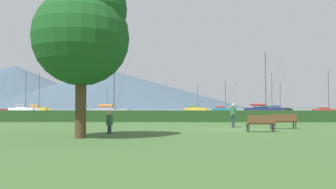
{
  "coord_description": "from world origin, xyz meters",
  "views": [
    {
      "loc": [
        -3.9,
        -21.54,
        1.42
      ],
      "look_at": [
        -5.27,
        53.51,
        4.1
      ],
      "focal_mm": 36.79,
      "sensor_mm": 36.0,
      "label": 1
    }
  ],
  "objects_px": {
    "sailboat_slip_7": "(24,109)",
    "person_seated_viewer": "(109,121)",
    "sailboat_slip_6": "(224,110)",
    "sailboat_slip_2": "(196,109)",
    "sailboat_slip_3": "(279,109)",
    "sailboat_slip_12": "(106,109)",
    "park_bench_under_tree": "(284,121)",
    "sailboat_slip_10": "(38,109)",
    "sailboat_slip_4": "(111,111)",
    "sailboat_slip_0": "(263,110)",
    "park_tree": "(84,32)",
    "sailboat_slip_8": "(270,110)",
    "park_bench_near_path": "(261,122)",
    "person_standing_walker": "(233,113)",
    "sailboat_slip_1": "(327,111)"
  },
  "relations": [
    {
      "from": "sailboat_slip_7",
      "to": "person_seated_viewer",
      "type": "xyz_separation_m",
      "value": [
        36.01,
        -71.33,
        -0.03
      ]
    },
    {
      "from": "sailboat_slip_6",
      "to": "person_seated_viewer",
      "type": "bearing_deg",
      "value": -94.92
    },
    {
      "from": "sailboat_slip_2",
      "to": "sailboat_slip_3",
      "type": "distance_m",
      "value": 24.86
    },
    {
      "from": "sailboat_slip_6",
      "to": "sailboat_slip_12",
      "type": "xyz_separation_m",
      "value": [
        -34.91,
        21.64,
        0.02
      ]
    },
    {
      "from": "park_bench_under_tree",
      "to": "sailboat_slip_10",
      "type": "bearing_deg",
      "value": 114.12
    },
    {
      "from": "sailboat_slip_4",
      "to": "park_bench_under_tree",
      "type": "distance_m",
      "value": 38.64
    },
    {
      "from": "sailboat_slip_0",
      "to": "park_tree",
      "type": "height_order",
      "value": "sailboat_slip_0"
    },
    {
      "from": "sailboat_slip_8",
      "to": "park_bench_near_path",
      "type": "height_order",
      "value": "sailboat_slip_8"
    },
    {
      "from": "sailboat_slip_3",
      "to": "sailboat_slip_12",
      "type": "xyz_separation_m",
      "value": [
        -53.71,
        5.9,
        -0.06
      ]
    },
    {
      "from": "sailboat_slip_2",
      "to": "park_tree",
      "type": "height_order",
      "value": "sailboat_slip_2"
    },
    {
      "from": "sailboat_slip_12",
      "to": "park_tree",
      "type": "height_order",
      "value": "sailboat_slip_12"
    },
    {
      "from": "sailboat_slip_3",
      "to": "sailboat_slip_6",
      "type": "height_order",
      "value": "sailboat_slip_3"
    },
    {
      "from": "sailboat_slip_2",
      "to": "park_tree",
      "type": "distance_m",
      "value": 91.89
    },
    {
      "from": "sailboat_slip_3",
      "to": "sailboat_slip_12",
      "type": "relative_size",
      "value": 1.06
    },
    {
      "from": "sailboat_slip_4",
      "to": "sailboat_slip_12",
      "type": "bearing_deg",
      "value": 114.42
    },
    {
      "from": "person_seated_viewer",
      "to": "person_standing_walker",
      "type": "bearing_deg",
      "value": 49.11
    },
    {
      "from": "sailboat_slip_0",
      "to": "person_seated_viewer",
      "type": "relative_size",
      "value": 10.61
    },
    {
      "from": "sailboat_slip_12",
      "to": "person_seated_viewer",
      "type": "relative_size",
      "value": 6.57
    },
    {
      "from": "sailboat_slip_4",
      "to": "park_bench_near_path",
      "type": "bearing_deg",
      "value": -55.36
    },
    {
      "from": "sailboat_slip_1",
      "to": "park_bench_near_path",
      "type": "distance_m",
      "value": 63.04
    },
    {
      "from": "sailboat_slip_0",
      "to": "park_bench_under_tree",
      "type": "distance_m",
      "value": 54.06
    },
    {
      "from": "sailboat_slip_4",
      "to": "sailboat_slip_2",
      "type": "bearing_deg",
      "value": 83.15
    },
    {
      "from": "sailboat_slip_0",
      "to": "sailboat_slip_12",
      "type": "relative_size",
      "value": 1.62
    },
    {
      "from": "park_bench_near_path",
      "to": "park_bench_under_tree",
      "type": "distance_m",
      "value": 3.36
    },
    {
      "from": "sailboat_slip_12",
      "to": "sailboat_slip_4",
      "type": "bearing_deg",
      "value": -70.3
    },
    {
      "from": "sailboat_slip_8",
      "to": "sailboat_slip_1",
      "type": "bearing_deg",
      "value": -61.33
    },
    {
      "from": "park_bench_near_path",
      "to": "park_tree",
      "type": "distance_m",
      "value": 10.79
    },
    {
      "from": "sailboat_slip_6",
      "to": "person_seated_viewer",
      "type": "relative_size",
      "value": 6.48
    },
    {
      "from": "park_tree",
      "to": "sailboat_slip_6",
      "type": "bearing_deg",
      "value": 77.01
    },
    {
      "from": "sailboat_slip_7",
      "to": "sailboat_slip_8",
      "type": "bearing_deg",
      "value": 15.48
    },
    {
      "from": "park_bench_under_tree",
      "to": "park_tree",
      "type": "bearing_deg",
      "value": -155.63
    },
    {
      "from": "sailboat_slip_0",
      "to": "person_standing_walker",
      "type": "height_order",
      "value": "sailboat_slip_0"
    },
    {
      "from": "sailboat_slip_1",
      "to": "sailboat_slip_12",
      "type": "relative_size",
      "value": 1.14
    },
    {
      "from": "sailboat_slip_3",
      "to": "sailboat_slip_4",
      "type": "xyz_separation_m",
      "value": [
        -42.03,
        -47.99,
        -0.01
      ]
    },
    {
      "from": "park_tree",
      "to": "sailboat_slip_2",
      "type": "bearing_deg",
      "value": 83.15
    },
    {
      "from": "sailboat_slip_1",
      "to": "sailboat_slip_12",
      "type": "height_order",
      "value": "sailboat_slip_1"
    },
    {
      "from": "sailboat_slip_0",
      "to": "sailboat_slip_2",
      "type": "bearing_deg",
      "value": 110.14
    },
    {
      "from": "sailboat_slip_1",
      "to": "sailboat_slip_10",
      "type": "relative_size",
      "value": 0.8
    },
    {
      "from": "park_tree",
      "to": "park_bench_under_tree",
      "type": "bearing_deg",
      "value": 31.0
    },
    {
      "from": "sailboat_slip_0",
      "to": "sailboat_slip_8",
      "type": "distance_m",
      "value": 18.33
    },
    {
      "from": "sailboat_slip_8",
      "to": "sailboat_slip_7",
      "type": "bearing_deg",
      "value": -174.59
    },
    {
      "from": "sailboat_slip_0",
      "to": "sailboat_slip_3",
      "type": "distance_m",
      "value": 32.28
    },
    {
      "from": "sailboat_slip_4",
      "to": "sailboat_slip_8",
      "type": "relative_size",
      "value": 1.07
    },
    {
      "from": "sailboat_slip_12",
      "to": "park_tree",
      "type": "bearing_deg",
      "value": -71.82
    },
    {
      "from": "park_tree",
      "to": "park_bench_near_path",
      "type": "bearing_deg",
      "value": 24.22
    },
    {
      "from": "sailboat_slip_10",
      "to": "park_bench_near_path",
      "type": "height_order",
      "value": "sailboat_slip_10"
    },
    {
      "from": "park_bench_near_path",
      "to": "park_bench_under_tree",
      "type": "height_order",
      "value": "same"
    },
    {
      "from": "sailboat_slip_6",
      "to": "park_tree",
      "type": "relative_size",
      "value": 1.11
    },
    {
      "from": "sailboat_slip_4",
      "to": "person_standing_walker",
      "type": "height_order",
      "value": "sailboat_slip_4"
    },
    {
      "from": "sailboat_slip_6",
      "to": "park_bench_near_path",
      "type": "height_order",
      "value": "sailboat_slip_6"
    }
  ]
}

